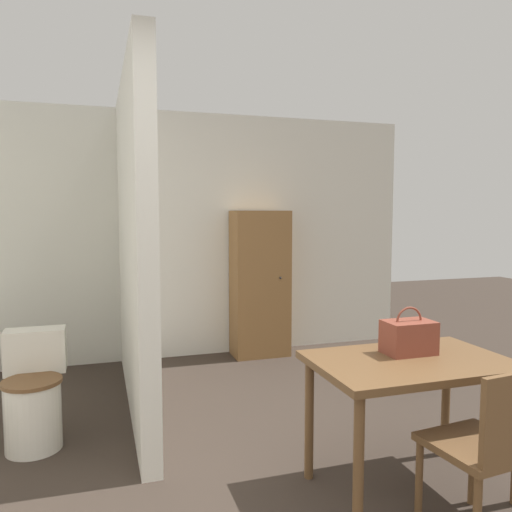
% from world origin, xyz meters
% --- Properties ---
extents(wall_back, '(4.88, 0.12, 2.50)m').
position_xyz_m(wall_back, '(0.00, 3.92, 1.25)').
color(wall_back, silver).
rests_on(wall_back, ground_plane).
extents(partition_wall, '(0.12, 2.37, 2.50)m').
position_xyz_m(partition_wall, '(-0.59, 2.67, 1.25)').
color(partition_wall, silver).
rests_on(partition_wall, ground_plane).
extents(dining_table, '(1.03, 0.67, 0.72)m').
position_xyz_m(dining_table, '(0.71, 0.99, 0.63)').
color(dining_table, brown).
rests_on(dining_table, ground_plane).
extents(wooden_chair, '(0.45, 0.45, 0.82)m').
position_xyz_m(wooden_chair, '(0.81, 0.52, 0.46)').
color(wooden_chair, brown).
rests_on(wooden_chair, ground_plane).
extents(toilet, '(0.38, 0.51, 0.72)m').
position_xyz_m(toilet, '(-1.26, 2.17, 0.32)').
color(toilet, silver).
rests_on(toilet, ground_plane).
extents(handbag, '(0.27, 0.18, 0.26)m').
position_xyz_m(handbag, '(0.76, 1.08, 0.82)').
color(handbag, brown).
rests_on(handbag, dining_table).
extents(wooden_cabinet, '(0.58, 0.37, 1.51)m').
position_xyz_m(wooden_cabinet, '(0.75, 3.66, 0.75)').
color(wooden_cabinet, brown).
rests_on(wooden_cabinet, ground_plane).
extents(space_heater, '(0.30, 0.16, 0.44)m').
position_xyz_m(space_heater, '(1.71, 2.43, 0.22)').
color(space_heater, '#2D2D33').
rests_on(space_heater, ground_plane).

